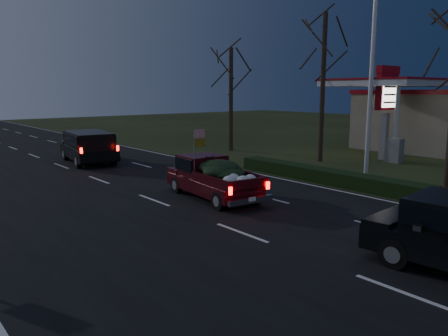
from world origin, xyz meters
TOP-DOWN VIEW (x-y plane):
  - ground at (0.00, 0.00)m, footprint 120.00×120.00m
  - road_asphalt at (0.00, 0.00)m, footprint 14.00×120.00m
  - hedge_row at (7.80, 3.00)m, footprint 1.00×10.00m
  - light_pole at (9.50, 2.00)m, footprint 0.50×0.90m
  - gas_price_pylon at (16.00, 4.99)m, footprint 2.00×0.41m
  - gas_station_building at (24.00, 6.00)m, footprint 10.00×7.00m
  - gas_canopy at (18.00, 6.00)m, footprint 7.10×6.10m
  - bare_tree_mid at (12.50, 7.00)m, footprint 3.60×3.60m
  - bare_tree_far at (11.50, 14.00)m, footprint 3.60×3.60m
  - pickup_truck at (2.00, 3.93)m, footprint 2.24×4.75m
  - lead_suv at (1.64, 15.06)m, footprint 2.87×5.38m

SIDE VIEW (x-z plane):
  - ground at x=0.00m, z-range 0.00..0.00m
  - road_asphalt at x=0.00m, z-range 0.00..0.02m
  - hedge_row at x=7.80m, z-range 0.00..0.60m
  - pickup_truck at x=2.00m, z-range -0.30..2.10m
  - lead_suv at x=1.64m, z-range 0.38..1.85m
  - gas_station_building at x=24.00m, z-range 0.00..4.00m
  - gas_price_pylon at x=16.00m, z-range 0.98..6.56m
  - gas_canopy at x=18.00m, z-range 1.91..6.79m
  - bare_tree_far at x=11.50m, z-range 1.73..8.73m
  - light_pole at x=9.50m, z-range 0.90..10.06m
  - bare_tree_mid at x=12.50m, z-range 2.10..10.60m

